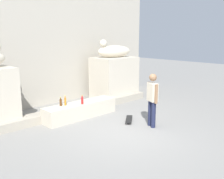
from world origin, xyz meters
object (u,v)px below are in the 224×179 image
(skateboard, at_px, (129,119))
(bottle_brown, at_px, (61,102))
(bottle_red, at_px, (82,100))
(bottle_orange, at_px, (65,101))
(statue_reclining_right, at_px, (114,51))
(skater, at_px, (152,98))

(skateboard, relative_size, bottle_brown, 2.54)
(bottle_red, relative_size, bottle_orange, 0.94)
(skateboard, xyz_separation_m, bottle_orange, (-1.47, 1.53, 0.59))
(statue_reclining_right, xyz_separation_m, skater, (-1.71, -3.48, -1.20))
(bottle_red, bearing_deg, bottle_orange, 151.42)
(bottle_orange, bearing_deg, skateboard, -46.18)
(bottle_brown, bearing_deg, bottle_red, -26.66)
(statue_reclining_right, bearing_deg, bottle_brown, 30.38)
(skater, bearing_deg, skateboard, -147.91)
(skateboard, xyz_separation_m, bottle_brown, (-1.61, 1.58, 0.58))
(skateboard, height_order, bottle_orange, bottle_orange)
(statue_reclining_right, relative_size, skater, 1.01)
(skater, xyz_separation_m, bottle_brown, (-1.75, 2.40, -0.28))
(statue_reclining_right, distance_m, bottle_red, 3.47)
(bottle_red, xyz_separation_m, bottle_brown, (-0.64, 0.32, -0.01))
(statue_reclining_right, bearing_deg, bottle_orange, 31.88)
(bottle_orange, bearing_deg, bottle_brown, 160.48)
(bottle_orange, bearing_deg, statue_reclining_right, 18.72)
(skateboard, bearing_deg, bottle_orange, -85.67)
(skater, relative_size, bottle_orange, 5.12)
(statue_reclining_right, xyz_separation_m, bottle_brown, (-3.46, -1.07, -1.48))
(skater, height_order, skateboard, skater)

